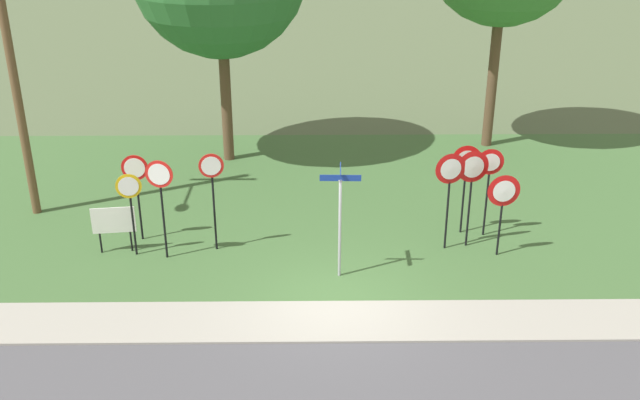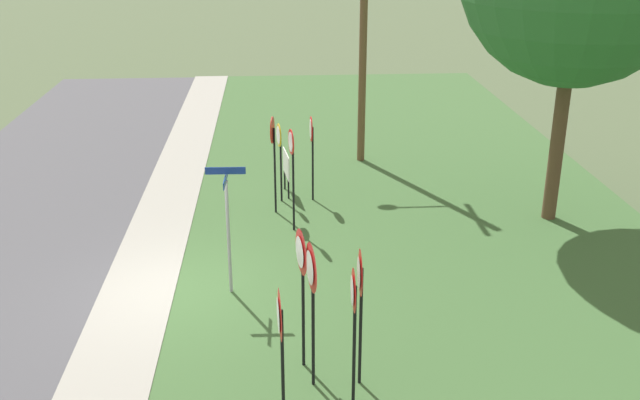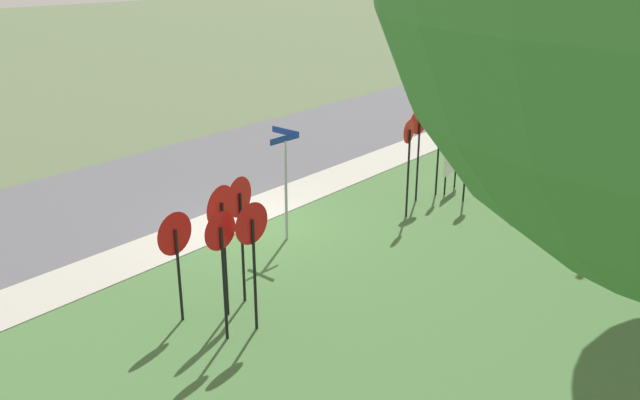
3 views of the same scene
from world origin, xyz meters
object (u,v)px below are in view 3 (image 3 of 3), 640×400
Objects in this scene: stop_sign_far_left at (408,148)px; yield_sign_near_right at (221,246)px; yield_sign_far_right at (240,209)px; notice_board at (451,164)px; stop_sign_near_left at (438,141)px; yield_sign_far_left at (222,219)px; stop_sign_near_right at (467,142)px; stop_sign_far_center at (418,135)px; yield_sign_center at (252,236)px; street_name_post at (286,175)px; utility_pole at (586,24)px; yield_sign_near_left at (175,242)px.

stop_sign_far_left is 7.21m from yield_sign_near_right.
notice_board is at bearing 169.04° from yield_sign_far_right.
yield_sign_near_right reaches higher than stop_sign_near_left.
yield_sign_near_right is 0.94× the size of yield_sign_far_left.
stop_sign_near_left is 1.79× the size of notice_board.
yield_sign_far_right is at bearing -6.30° from stop_sign_near_right.
stop_sign_far_center is 1.07× the size of yield_sign_near_right.
stop_sign_far_center reaches higher than yield_sign_near_right.
yield_sign_far_left reaches higher than notice_board.
yield_sign_far_left is 1.05× the size of yield_sign_center.
yield_sign_far_left is at bearing -8.66° from stop_sign_far_left.
yield_sign_center is at bearing 35.99° from street_name_post.
notice_board is at bearing -38.66° from utility_pole.
yield_sign_far_right is 3.16m from street_name_post.
yield_sign_far_left is (-0.60, -0.63, 0.15)m from yield_sign_near_right.
yield_sign_center is 0.29× the size of utility_pole.
yield_sign_far_right is (5.99, -0.03, 0.09)m from stop_sign_far_left.
stop_sign_near_left is 0.89× the size of yield_sign_center.
stop_sign_far_left is 1.30m from stop_sign_far_center.
utility_pole is (-3.45, 1.66, 3.02)m from stop_sign_near_right.
stop_sign_near_left is at bearing -25.65° from notice_board.
yield_sign_far_left reaches higher than yield_sign_near_left.
utility_pole is at bearing 157.34° from yield_sign_far_right.
stop_sign_near_left is 0.80× the size of street_name_post.
street_name_post is (5.23, -2.02, -0.06)m from stop_sign_near_right.
stop_sign_near_left is 9.26m from yield_sign_near_right.
stop_sign_near_right is at bearing 167.78° from yield_sign_far_left.
stop_sign_far_center is 0.94× the size of street_name_post.
yield_sign_far_left reaches higher than stop_sign_near_left.
notice_board is at bearing -128.10° from stop_sign_near_right.
yield_sign_far_left is 0.80m from yield_sign_center.
yield_sign_far_left is (8.64, -0.48, 0.26)m from stop_sign_near_right.
stop_sign_near_right is at bearing -176.63° from yield_sign_center.
stop_sign_near_right is at bearing 170.01° from yield_sign_near_left.
yield_sign_near_left is 1.39m from yield_sign_far_right.
yield_sign_center is at bearing -1.79° from stop_sign_far_left.
yield_sign_far_left is 12.59m from utility_pole.
utility_pole is at bearing 148.13° from stop_sign_far_left.
stop_sign_near_right reaches higher than notice_board.
yield_sign_far_right reaches higher than stop_sign_near_left.
stop_sign_near_right is 1.93× the size of notice_board.
yield_sign_far_left is 3.75m from street_name_post.
street_name_post reaches higher than yield_sign_near_left.
stop_sign_far_left reaches higher than yield_sign_near_right.
yield_sign_far_right is (-1.18, -0.77, 0.14)m from yield_sign_near_right.
stop_sign_far_left is (2.06, -0.60, 0.15)m from stop_sign_near_right.
stop_sign_far_left is at bearing 157.56° from street_name_post.
notice_board is at bearing -172.41° from yield_sign_center.
yield_sign_near_right is 1.99× the size of notice_board.
utility_pole reaches higher than street_name_post.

